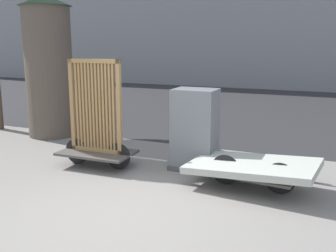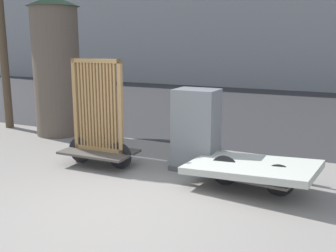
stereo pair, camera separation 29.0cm
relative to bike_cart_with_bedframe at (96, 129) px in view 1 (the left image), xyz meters
The scene contains 6 objects.
ground_plane 2.18m from the bike_cart_with_bedframe, 48.88° to the right, with size 60.00×60.00×0.00m, color gray.
road_strip 7.59m from the bike_cart_with_bedframe, 79.62° to the left, with size 56.00×10.93×0.01m.
bike_cart_with_bedframe is the anchor object (origin of this frame).
bike_cart_with_mattress 2.75m from the bike_cart_with_bedframe, ahead, with size 2.33×1.27×0.48m.
utility_cabinet 1.72m from the bike_cart_with_bedframe, 19.43° to the left, with size 0.78×0.61×1.40m.
advertising_column 2.99m from the bike_cart_with_bedframe, 145.05° to the left, with size 1.20×1.20×3.20m.
Camera 1 is at (2.44, -4.09, 2.17)m, focal length 42.00 mm.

